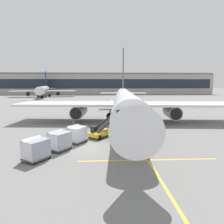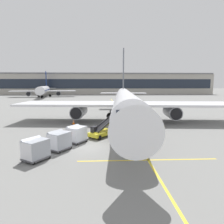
{
  "view_description": "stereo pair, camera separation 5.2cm",
  "coord_description": "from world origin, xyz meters",
  "px_view_note": "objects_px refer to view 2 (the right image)",
  "views": [
    {
      "loc": [
        1.6,
        -19.69,
        6.41
      ],
      "look_at": [
        2.85,
        5.65,
        2.87
      ],
      "focal_mm": 31.82,
      "sensor_mm": 36.0,
      "label": 1
    },
    {
      "loc": [
        1.65,
        -19.69,
        6.41
      ],
      "look_at": [
        2.85,
        5.65,
        2.87
      ],
      "focal_mm": 31.82,
      "sensor_mm": 36.0,
      "label": 2
    }
  ],
  "objects_px": {
    "parked_airplane": "(125,101)",
    "baggage_cart_second": "(59,140)",
    "ground_crew_by_loader": "(112,134)",
    "belt_loader": "(102,130)",
    "baggage_cart_lead": "(76,134)",
    "baggage_cart_third": "(35,149)",
    "safety_cone_engine_keepout": "(74,122)",
    "distant_airplane": "(44,90)",
    "ground_crew_by_carts": "(72,136)"
  },
  "relations": [
    {
      "from": "belt_loader",
      "to": "baggage_cart_second",
      "type": "relative_size",
      "value": 1.84
    },
    {
      "from": "ground_crew_by_carts",
      "to": "distant_airplane",
      "type": "bearing_deg",
      "value": 107.91
    },
    {
      "from": "baggage_cart_third",
      "to": "ground_crew_by_loader",
      "type": "height_order",
      "value": "baggage_cart_third"
    },
    {
      "from": "baggage_cart_lead",
      "to": "parked_airplane",
      "type": "bearing_deg",
      "value": 61.62
    },
    {
      "from": "parked_airplane",
      "to": "safety_cone_engine_keepout",
      "type": "xyz_separation_m",
      "value": [
        -8.61,
        -2.61,
        -3.16
      ]
    },
    {
      "from": "ground_crew_by_carts",
      "to": "ground_crew_by_loader",
      "type": "bearing_deg",
      "value": 5.28
    },
    {
      "from": "baggage_cart_third",
      "to": "ground_crew_by_carts",
      "type": "height_order",
      "value": "baggage_cart_third"
    },
    {
      "from": "ground_crew_by_loader",
      "to": "distant_airplane",
      "type": "bearing_deg",
      "value": 110.56
    },
    {
      "from": "baggage_cart_lead",
      "to": "baggage_cart_third",
      "type": "bearing_deg",
      "value": -119.17
    },
    {
      "from": "ground_crew_by_loader",
      "to": "baggage_cart_second",
      "type": "bearing_deg",
      "value": -158.34
    },
    {
      "from": "safety_cone_engine_keepout",
      "to": "distant_airplane",
      "type": "bearing_deg",
      "value": 109.36
    },
    {
      "from": "baggage_cart_lead",
      "to": "ground_crew_by_loader",
      "type": "relative_size",
      "value": 1.56
    },
    {
      "from": "baggage_cart_second",
      "to": "safety_cone_engine_keepout",
      "type": "xyz_separation_m",
      "value": [
        -0.4,
        12.56,
        -0.65
      ]
    },
    {
      "from": "belt_loader",
      "to": "distant_airplane",
      "type": "xyz_separation_m",
      "value": [
        -30.27,
        80.54,
        2.71
      ]
    },
    {
      "from": "distant_airplane",
      "to": "baggage_cart_third",
      "type": "bearing_deg",
      "value": -74.4
    },
    {
      "from": "baggage_cart_third",
      "to": "ground_crew_by_carts",
      "type": "distance_m",
      "value": 4.92
    },
    {
      "from": "baggage_cart_third",
      "to": "ground_crew_by_loader",
      "type": "xyz_separation_m",
      "value": [
        6.72,
        4.63,
        -0.0
      ]
    },
    {
      "from": "baggage_cart_lead",
      "to": "safety_cone_engine_keepout",
      "type": "relative_size",
      "value": 3.8
    },
    {
      "from": "parked_airplane",
      "to": "baggage_cart_second",
      "type": "bearing_deg",
      "value": -118.4
    },
    {
      "from": "ground_crew_by_carts",
      "to": "baggage_cart_lead",
      "type": "bearing_deg",
      "value": 68.72
    },
    {
      "from": "baggage_cart_third",
      "to": "safety_cone_engine_keepout",
      "type": "bearing_deg",
      "value": 86.03
    },
    {
      "from": "ground_crew_by_loader",
      "to": "distant_airplane",
      "type": "distance_m",
      "value": 89.15
    },
    {
      "from": "safety_cone_engine_keepout",
      "to": "ground_crew_by_carts",
      "type": "bearing_deg",
      "value": -82.38
    },
    {
      "from": "baggage_cart_third",
      "to": "distant_airplane",
      "type": "height_order",
      "value": "distant_airplane"
    },
    {
      "from": "baggage_cart_third",
      "to": "baggage_cart_second",
      "type": "bearing_deg",
      "value": 60.19
    },
    {
      "from": "parked_airplane",
      "to": "baggage_cart_third",
      "type": "xyz_separation_m",
      "value": [
        -9.66,
        -17.71,
        -2.51
      ]
    },
    {
      "from": "ground_crew_by_loader",
      "to": "distant_airplane",
      "type": "height_order",
      "value": "distant_airplane"
    },
    {
      "from": "safety_cone_engine_keepout",
      "to": "distant_airplane",
      "type": "distance_m",
      "value": 77.4
    },
    {
      "from": "belt_loader",
      "to": "ground_crew_by_loader",
      "type": "xyz_separation_m",
      "value": [
        1.03,
        -2.89,
        0.17
      ]
    },
    {
      "from": "distant_airplane",
      "to": "ground_crew_by_carts",
      "type": "bearing_deg",
      "value": -72.09
    },
    {
      "from": "parked_airplane",
      "to": "distant_airplane",
      "type": "bearing_deg",
      "value": 115.95
    },
    {
      "from": "baggage_cart_third",
      "to": "safety_cone_engine_keepout",
      "type": "height_order",
      "value": "baggage_cart_third"
    },
    {
      "from": "ground_crew_by_carts",
      "to": "baggage_cart_third",
      "type": "bearing_deg",
      "value": -120.56
    },
    {
      "from": "safety_cone_engine_keepout",
      "to": "distant_airplane",
      "type": "height_order",
      "value": "distant_airplane"
    },
    {
      "from": "baggage_cart_lead",
      "to": "baggage_cart_second",
      "type": "distance_m",
      "value": 2.86
    },
    {
      "from": "belt_loader",
      "to": "ground_crew_by_carts",
      "type": "height_order",
      "value": "belt_loader"
    },
    {
      "from": "safety_cone_engine_keepout",
      "to": "belt_loader",
      "type": "bearing_deg",
      "value": -58.53
    },
    {
      "from": "belt_loader",
      "to": "ground_crew_by_loader",
      "type": "relative_size",
      "value": 2.86
    },
    {
      "from": "parked_airplane",
      "to": "ground_crew_by_loader",
      "type": "height_order",
      "value": "parked_airplane"
    },
    {
      "from": "baggage_cart_second",
      "to": "ground_crew_by_loader",
      "type": "bearing_deg",
      "value": 21.66
    },
    {
      "from": "parked_airplane",
      "to": "baggage_cart_third",
      "type": "bearing_deg",
      "value": -118.61
    },
    {
      "from": "ground_crew_by_carts",
      "to": "safety_cone_engine_keepout",
      "type": "distance_m",
      "value": 10.97
    },
    {
      "from": "baggage_cart_second",
      "to": "distant_airplane",
      "type": "distance_m",
      "value": 89.43
    },
    {
      "from": "ground_crew_by_loader",
      "to": "safety_cone_engine_keepout",
      "type": "relative_size",
      "value": 2.44
    },
    {
      "from": "baggage_cart_second",
      "to": "distant_airplane",
      "type": "relative_size",
      "value": 0.06
    },
    {
      "from": "ground_crew_by_loader",
      "to": "safety_cone_engine_keepout",
      "type": "distance_m",
      "value": 11.92
    },
    {
      "from": "belt_loader",
      "to": "parked_airplane",
      "type": "bearing_deg",
      "value": 68.71
    },
    {
      "from": "belt_loader",
      "to": "baggage_cart_third",
      "type": "distance_m",
      "value": 9.43
    },
    {
      "from": "baggage_cart_third",
      "to": "ground_crew_by_carts",
      "type": "relative_size",
      "value": 1.56
    },
    {
      "from": "baggage_cart_second",
      "to": "baggage_cart_third",
      "type": "xyz_separation_m",
      "value": [
        -1.45,
        -2.54,
        0.0
      ]
    }
  ]
}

